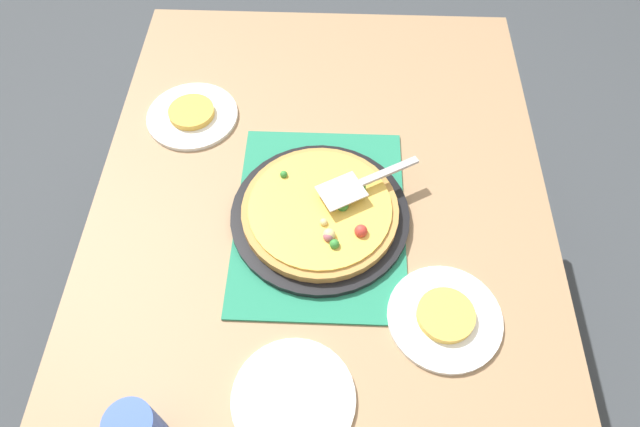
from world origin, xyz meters
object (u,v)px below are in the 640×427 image
object	(u,v)px
pizza_pan	(320,215)
plate_near_left	(192,116)
plate_side	(293,399)
served_slice_left	(191,112)
pizza	(321,210)
served_slice_right	(446,315)
plate_far_right	(445,318)
pizza_server	(362,183)

from	to	relation	value
pizza_pan	plate_near_left	world-z (taller)	pizza_pan
plate_side	served_slice_left	world-z (taller)	served_slice_left
pizza	plate_side	bearing A→B (deg)	-5.08
plate_side	served_slice_left	size ratio (longest dim) A/B	2.00
pizza	pizza_pan	bearing A→B (deg)	-123.76
plate_near_left	served_slice_left	world-z (taller)	served_slice_left
pizza	served_slice_right	xyz separation A→B (m)	(0.22, 0.24, -0.02)
plate_far_right	served_slice_right	xyz separation A→B (m)	(0.00, 0.00, 0.01)
pizza_pan	pizza_server	xyz separation A→B (m)	(-0.05, 0.09, 0.06)
pizza_pan	served_slice_left	distance (m)	0.43
pizza	plate_side	distance (m)	0.38
pizza	pizza_server	distance (m)	0.10
pizza	served_slice_right	bearing A→B (deg)	48.09
served_slice_left	pizza_server	world-z (taller)	pizza_server
pizza	served_slice_left	bearing A→B (deg)	-131.47
plate_far_right	pizza_server	distance (m)	0.32
served_slice_right	served_slice_left	bearing A→B (deg)	-131.66
served_slice_left	pizza_server	size ratio (longest dim) A/B	0.50
served_slice_right	pizza_server	bearing A→B (deg)	-149.04
pizza_pan	plate_far_right	world-z (taller)	pizza_pan
plate_far_right	served_slice_right	distance (m)	0.01
plate_near_left	plate_far_right	distance (m)	0.76
pizza	pizza_server	bearing A→B (deg)	120.49
pizza_server	plate_far_right	bearing A→B (deg)	30.96
plate_far_right	served_slice_left	size ratio (longest dim) A/B	2.00
plate_side	plate_near_left	bearing A→B (deg)	-156.58
pizza_pan	plate_side	xyz separation A→B (m)	(0.38, -0.03, -0.01)
plate_near_left	served_slice_left	distance (m)	0.01
pizza_pan	pizza	size ratio (longest dim) A/B	1.15
pizza	plate_far_right	size ratio (longest dim) A/B	1.50
plate_far_right	plate_near_left	bearing A→B (deg)	-131.66
served_slice_right	pizza_server	world-z (taller)	pizza_server
plate_side	served_slice_left	xyz separation A→B (m)	(-0.67, -0.29, 0.01)
pizza_pan	served_slice_left	size ratio (longest dim) A/B	3.45
plate_near_left	plate_side	xyz separation A→B (m)	(0.67, 0.29, 0.00)
served_slice_right	plate_far_right	bearing A→B (deg)	0.00
served_slice_right	pizza_server	size ratio (longest dim) A/B	0.50
plate_side	served_slice_right	distance (m)	0.32
pizza	plate_near_left	bearing A→B (deg)	-131.47
pizza	served_slice_left	size ratio (longest dim) A/B	3.00
pizza_pan	plate_near_left	xyz separation A→B (m)	(-0.28, -0.32, -0.01)
plate_near_left	pizza_server	distance (m)	0.48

